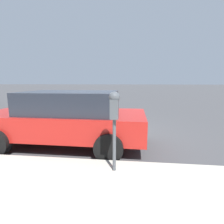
# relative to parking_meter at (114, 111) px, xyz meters

# --- Properties ---
(ground_plane) EXTENTS (220.00, 220.00, 0.00)m
(ground_plane) POSITION_rel_parking_meter_xyz_m (2.60, 0.84, -1.21)
(ground_plane) COLOR #424244
(parking_meter) EXTENTS (0.21, 0.19, 1.43)m
(parking_meter) POSITION_rel_parking_meter_xyz_m (0.00, 0.00, 0.00)
(parking_meter) COLOR #4C5156
(parking_meter) RESTS_ON sidewalk
(car_red) EXTENTS (2.05, 4.27, 1.47)m
(car_red) POSITION_rel_parking_meter_xyz_m (1.47, 1.43, -0.44)
(car_red) COLOR #B21E19
(car_red) RESTS_ON ground_plane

